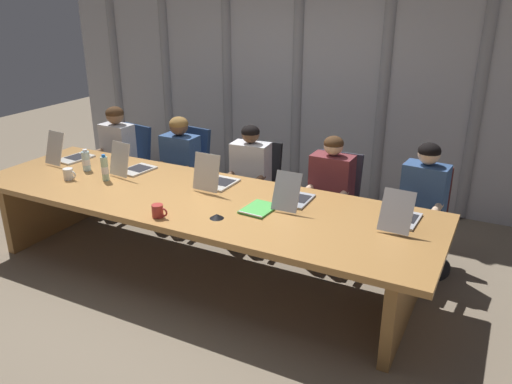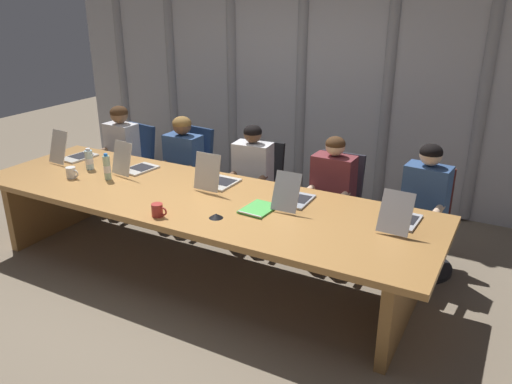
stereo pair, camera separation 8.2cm
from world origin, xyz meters
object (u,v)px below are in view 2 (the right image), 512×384
at_px(laptop_center, 217,179).
at_px(water_bottle_secondary, 89,160).
at_px(laptop_right_mid, 294,198).
at_px(water_bottle_primary, 107,168).
at_px(office_chair_left_end, 132,173).
at_px(coffee_mug_far, 158,210).
at_px(person_center, 249,176).
at_px(spiral_notepad, 259,209).
at_px(laptop_left_mid, 134,166).
at_px(person_left_end, 117,150).
at_px(office_chair_right_mid, 333,214).
at_px(person_right_end, 422,205).
at_px(conference_mic_left_side, 216,216).
at_px(person_left_mid, 179,163).
at_px(laptop_left_end, 73,154).
at_px(office_chair_left_mid, 188,183).
at_px(laptop_right_end, 401,218).
at_px(coffee_mug_near, 71,173).
at_px(office_chair_center, 257,198).
at_px(person_right_mid, 329,191).
at_px(office_chair_right_end, 422,233).

relative_size(laptop_center, water_bottle_secondary, 1.97).
relative_size(laptop_right_mid, water_bottle_primary, 1.85).
height_order(office_chair_left_end, coffee_mug_far, office_chair_left_end).
bearing_deg(person_center, office_chair_left_end, -100.56).
bearing_deg(spiral_notepad, laptop_center, 157.24).
xyz_separation_m(laptop_left_mid, person_left_end, (-0.84, 0.66, -0.15)).
height_order(office_chair_right_mid, person_right_end, person_right_end).
bearing_deg(conference_mic_left_side, person_left_end, 150.51).
distance_m(office_chair_right_mid, person_left_mid, 1.73).
distance_m(laptop_left_end, office_chair_right_mid, 2.70).
height_order(laptop_center, conference_mic_left_side, laptop_center).
distance_m(laptop_left_end, person_right_end, 3.42).
bearing_deg(person_right_end, office_chair_left_mid, -88.64).
bearing_deg(laptop_right_end, water_bottle_secondary, 95.31).
height_order(laptop_right_end, office_chair_right_mid, laptop_right_end).
relative_size(laptop_center, person_left_end, 0.36).
distance_m(office_chair_left_end, office_chair_right_mid, 2.52).
bearing_deg(coffee_mug_far, person_left_end, 140.98).
distance_m(laptop_left_mid, coffee_mug_far, 1.11).
bearing_deg(office_chair_right_mid, coffee_mug_near, -60.34).
bearing_deg(office_chair_center, water_bottle_primary, -44.98).
distance_m(laptop_right_end, water_bottle_secondary, 2.96).
distance_m(laptop_left_mid, person_right_mid, 1.86).
height_order(person_right_mid, water_bottle_primary, person_right_mid).
relative_size(office_chair_right_end, conference_mic_left_side, 8.08).
bearing_deg(water_bottle_primary, office_chair_center, 48.65).
height_order(laptop_center, office_chair_left_mid, laptop_center).
relative_size(laptop_center, office_chair_left_end, 0.46).
distance_m(laptop_left_end, person_left_mid, 1.08).
distance_m(laptop_right_mid, person_left_mid, 1.78).
bearing_deg(laptop_right_end, spiral_notepad, 105.69).
distance_m(office_chair_left_mid, office_chair_right_end, 2.55).
distance_m(person_left_end, conference_mic_left_side, 2.42).
distance_m(laptop_left_mid, spiral_notepad, 1.49).
height_order(person_right_mid, coffee_mug_near, person_right_mid).
bearing_deg(office_chair_left_mid, person_left_end, -72.72).
height_order(office_chair_right_end, person_center, person_center).
height_order(office_chair_left_mid, person_center, person_center).
bearing_deg(water_bottle_primary, person_left_end, 129.47).
distance_m(person_left_mid, water_bottle_primary, 0.96).
xyz_separation_m(office_chair_left_end, person_left_mid, (0.82, -0.15, 0.31)).
relative_size(office_chair_right_end, person_center, 0.79).
xyz_separation_m(conference_mic_left_side, spiral_notepad, (0.21, 0.29, -0.01)).
height_order(laptop_center, laptop_right_end, laptop_center).
bearing_deg(office_chair_left_end, laptop_center, 75.18).
xyz_separation_m(coffee_mug_near, conference_mic_left_side, (1.65, -0.12, -0.03)).
xyz_separation_m(office_chair_center, conference_mic_left_side, (0.37, -1.34, 0.41)).
height_order(office_chair_center, conference_mic_left_side, office_chair_center).
height_order(laptop_left_mid, person_left_mid, person_left_mid).
height_order(person_center, person_right_end, person_right_end).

